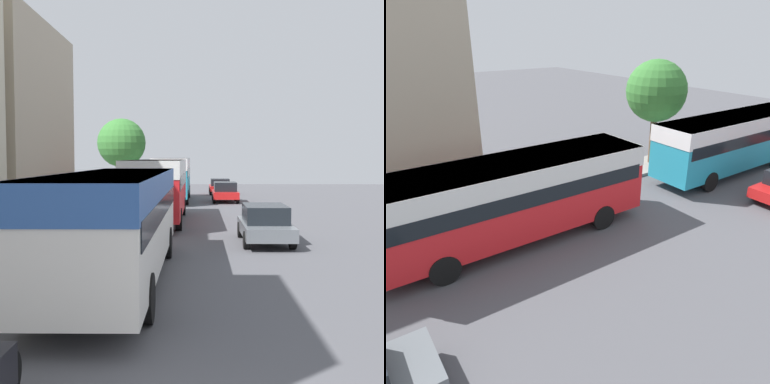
# 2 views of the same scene
# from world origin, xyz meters

# --- Properties ---
(bus_lead) EXTENTS (2.53, 11.05, 2.85)m
(bus_lead) POSITION_xyz_m (-2.01, 9.38, 1.87)
(bus_lead) COLOR silver
(bus_lead) RESTS_ON ground_plane
(bus_following) EXTENTS (2.64, 10.12, 3.11)m
(bus_following) POSITION_xyz_m (-1.94, 22.37, 2.02)
(bus_following) COLOR red
(bus_following) RESTS_ON ground_plane
(bus_third_in_line) EXTENTS (2.49, 10.18, 3.17)m
(bus_third_in_line) POSITION_xyz_m (-1.83, 35.26, 2.05)
(bus_third_in_line) COLOR teal
(bus_third_in_line) RESTS_ON ground_plane
(car_crossing) EXTENTS (1.87, 4.07, 1.45)m
(car_crossing) POSITION_xyz_m (2.03, 34.38, 0.76)
(car_crossing) COLOR red
(car_crossing) RESTS_ON ground_plane
(car_far_curb) EXTENTS (1.85, 4.44, 1.45)m
(car_far_curb) POSITION_xyz_m (2.64, 15.88, 0.76)
(car_far_curb) COLOR slate
(car_far_curb) RESTS_ON ground_plane
(car_distant) EXTENTS (1.89, 4.14, 1.36)m
(car_distant) POSITION_xyz_m (1.97, 42.63, 0.72)
(car_distant) COLOR red
(car_distant) RESTS_ON ground_plane
(pedestrian_near_curb) EXTENTS (0.35, 0.35, 1.84)m
(pedestrian_near_curb) POSITION_xyz_m (-5.70, 14.67, 1.10)
(pedestrian_near_curb) COLOR #232838
(pedestrian_near_curb) RESTS_ON sidewalk
(street_tree) EXTENTS (3.34, 3.34, 5.76)m
(street_tree) POSITION_xyz_m (-5.21, 32.60, 4.21)
(street_tree) COLOR brown
(street_tree) RESTS_ON sidewalk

